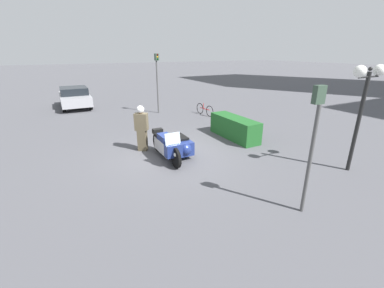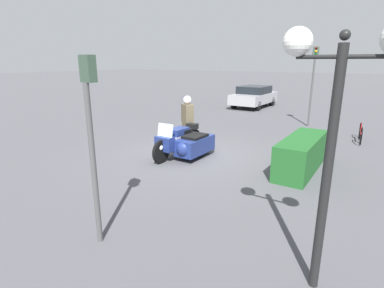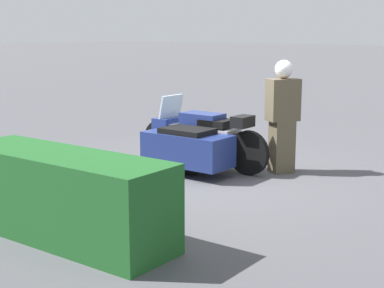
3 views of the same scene
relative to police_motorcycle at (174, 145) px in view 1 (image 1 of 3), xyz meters
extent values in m
plane|color=#4C4C51|center=(-0.38, 0.07, -0.48)|extent=(160.00, 160.00, 0.00)
cylinder|color=black|center=(0.87, -0.31, -0.12)|extent=(0.72, 0.11, 0.72)
cylinder|color=black|center=(-0.94, -0.30, -0.12)|extent=(0.72, 0.11, 0.72)
cylinder|color=black|center=(-0.20, 0.26, -0.20)|extent=(0.56, 0.11, 0.56)
cube|color=#B7B7BC|center=(-0.03, -0.30, -0.01)|extent=(1.28, 0.44, 0.45)
cube|color=navy|center=(-0.03, -0.30, 0.32)|extent=(0.70, 0.41, 0.24)
cube|color=black|center=(-0.32, -0.30, 0.30)|extent=(0.51, 0.41, 0.12)
cube|color=navy|center=(0.68, -0.31, 0.08)|extent=(0.33, 0.58, 0.44)
cube|color=silver|center=(0.64, -0.31, 0.50)|extent=(0.12, 0.55, 0.40)
sphere|color=white|center=(0.92, -0.31, 0.02)|extent=(0.18, 0.18, 0.18)
cube|color=navy|center=(-0.14, 0.26, -0.06)|extent=(1.44, 0.66, 0.50)
sphere|color=navy|center=(0.47, 0.25, -0.04)|extent=(0.47, 0.47, 0.48)
cube|color=black|center=(-0.14, 0.26, 0.23)|extent=(0.80, 0.56, 0.09)
cube|color=black|center=(-0.82, -0.30, 0.37)|extent=(0.24, 0.38, 0.18)
cube|color=brown|center=(-1.27, -0.79, -0.06)|extent=(0.44, 0.45, 0.85)
cube|color=brown|center=(-1.27, -0.79, 0.70)|extent=(0.52, 0.58, 0.67)
sphere|color=tan|center=(-1.27, -0.79, 1.15)|extent=(0.23, 0.23, 0.23)
sphere|color=white|center=(-1.27, -0.79, 1.19)|extent=(0.29, 0.29, 0.29)
cube|color=#1E5623|center=(-0.79, 3.40, 0.00)|extent=(2.76, 0.83, 0.96)
cylinder|color=black|center=(3.77, 4.72, 1.12)|extent=(0.12, 0.12, 3.20)
cylinder|color=black|center=(3.77, 4.72, 2.57)|extent=(0.05, 1.01, 0.05)
sphere|color=white|center=(3.77, 5.23, 2.75)|extent=(0.35, 0.35, 0.35)
sphere|color=white|center=(3.77, 4.22, 2.75)|extent=(0.35, 0.35, 0.35)
sphere|color=black|center=(3.77, 4.72, 2.80)|extent=(0.12, 0.12, 0.12)
cylinder|color=#4C4C4C|center=(4.68, 1.40, 0.87)|extent=(0.09, 0.09, 2.70)
cube|color=#334738|center=(4.62, 1.40, 2.42)|extent=(0.17, 0.28, 0.40)
sphere|color=#410707|center=(4.55, 1.41, 2.55)|extent=(0.11, 0.11, 0.11)
sphere|color=#462D06|center=(4.55, 1.41, 2.42)|extent=(0.11, 0.11, 0.11)
sphere|color=green|center=(4.55, 1.41, 2.29)|extent=(0.11, 0.11, 0.11)
cylinder|color=#4C4C4C|center=(-7.21, 2.18, 1.14)|extent=(0.09, 0.09, 3.23)
cube|color=#334738|center=(-7.15, 2.19, 2.95)|extent=(0.21, 0.29, 0.40)
sphere|color=#410707|center=(-7.09, 2.21, 3.08)|extent=(0.11, 0.11, 0.11)
sphere|color=orange|center=(-7.09, 2.21, 2.95)|extent=(0.11, 0.11, 0.11)
sphere|color=#07350F|center=(-7.09, 2.21, 2.82)|extent=(0.11, 0.11, 0.11)
cube|color=#9E9EA3|center=(-11.58, -2.37, 0.14)|extent=(4.12, 1.90, 0.63)
cube|color=black|center=(-11.58, -2.37, 0.69)|extent=(2.15, 1.74, 0.48)
cylinder|color=black|center=(-12.86, -3.18, -0.18)|extent=(0.61, 0.23, 0.61)
cylinder|color=black|center=(-12.85, -1.54, -0.18)|extent=(0.61, 0.23, 0.61)
cylinder|color=black|center=(-10.32, -3.20, -0.18)|extent=(0.61, 0.23, 0.61)
cylinder|color=black|center=(-10.30, -1.56, -0.18)|extent=(0.61, 0.23, 0.61)
torus|color=black|center=(-4.82, 4.58, -0.16)|extent=(0.68, 0.12, 0.68)
torus|color=black|center=(-5.80, 4.47, -0.16)|extent=(0.68, 0.12, 0.68)
cylinder|color=#B21E1E|center=(-5.31, 4.52, -0.10)|extent=(0.89, 0.15, 0.05)
cylinder|color=#B21E1E|center=(-5.46, 4.51, 0.06)|extent=(0.04, 0.04, 0.32)
camera|label=1|loc=(8.21, -3.61, 3.30)|focal=24.00mm
camera|label=2|loc=(7.61, 5.22, 2.52)|focal=28.00mm
camera|label=3|loc=(-5.67, 7.56, 1.80)|focal=55.00mm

